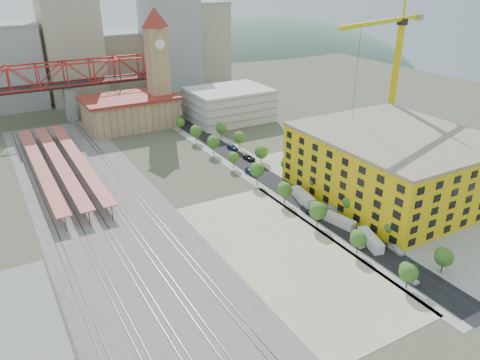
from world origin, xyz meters
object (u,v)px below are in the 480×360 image
clock_tower (157,56)px  tower_crane (392,61)px  construction_building (394,164)px  car_0 (410,278)px  site_trailer_a (370,240)px  site_trailer_b (340,221)px  site_trailer_c (303,197)px  site_trailer_d (299,195)px

clock_tower → tower_crane: (54.08, -76.03, 5.11)m
construction_building → car_0: 45.34m
site_trailer_a → clock_tower: bearing=111.4°
site_trailer_a → car_0: site_trailer_a is taller
construction_building → tower_crane: tower_crane is taller
clock_tower → site_trailer_b: (8.00, -107.42, -27.48)m
site_trailer_a → car_0: bearing=-83.7°
site_trailer_c → site_trailer_d: 1.85m
clock_tower → site_trailer_c: clock_tower is taller
site_trailer_c → site_trailer_b: bearing=-81.0°
site_trailer_a → site_trailer_d: site_trailer_a is taller
site_trailer_d → car_0: 44.13m
construction_building → site_trailer_d: (-26.00, 10.27, -8.24)m
tower_crane → car_0: (-49.08, -57.72, -33.07)m
site_trailer_a → site_trailer_d: (0.00, 28.90, -0.14)m
site_trailer_a → site_trailer_b: site_trailer_a is taller
site_trailer_a → site_trailer_c: site_trailer_c is taller
site_trailer_c → site_trailer_d: site_trailer_c is taller
clock_tower → site_trailer_a: clock_tower is taller
site_trailer_c → car_0: site_trailer_c is taller
construction_building → site_trailer_c: bearing=162.0°
site_trailer_b → car_0: site_trailer_b is taller
site_trailer_b → site_trailer_c: site_trailer_c is taller
clock_tower → site_trailer_d: bearing=-84.9°
site_trailer_a → car_0: (-3.00, -15.12, -0.58)m
tower_crane → site_trailer_c: (-46.08, -15.54, -32.45)m
tower_crane → site_trailer_c: bearing=-161.4°
site_trailer_b → construction_building: bearing=4.2°
site_trailer_b → clock_tower: bearing=82.5°
tower_crane → site_trailer_a: 70.67m
clock_tower → site_trailer_c: size_ratio=5.26×
clock_tower → site_trailer_d: 94.19m
site_trailer_a → car_0: 15.43m
clock_tower → site_trailer_d: clock_tower is taller
clock_tower → tower_crane: bearing=-54.6°
site_trailer_a → site_trailer_b: size_ratio=1.08×
clock_tower → site_trailer_a: (8.00, -118.63, -27.39)m
construction_building → site_trailer_b: size_ratio=5.71×
construction_building → tower_crane: 39.66m
site_trailer_a → site_trailer_d: 28.90m
site_trailer_c → tower_crane: bearing=27.6°
site_trailer_b → site_trailer_d: (0.00, 17.70, -0.04)m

